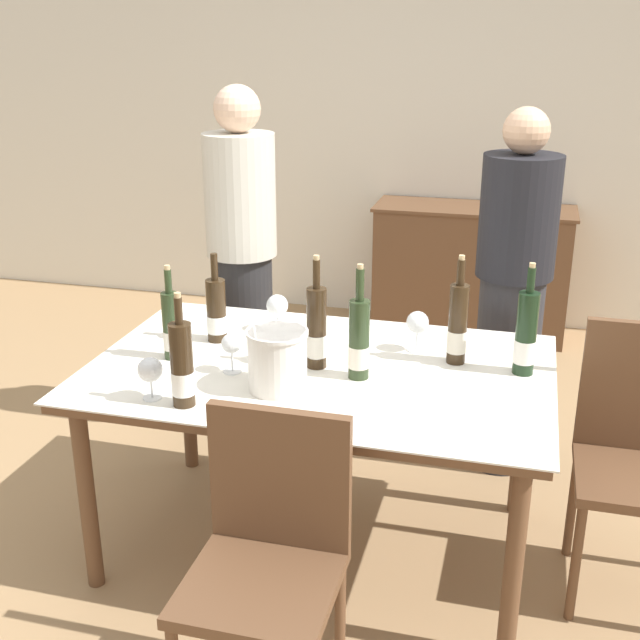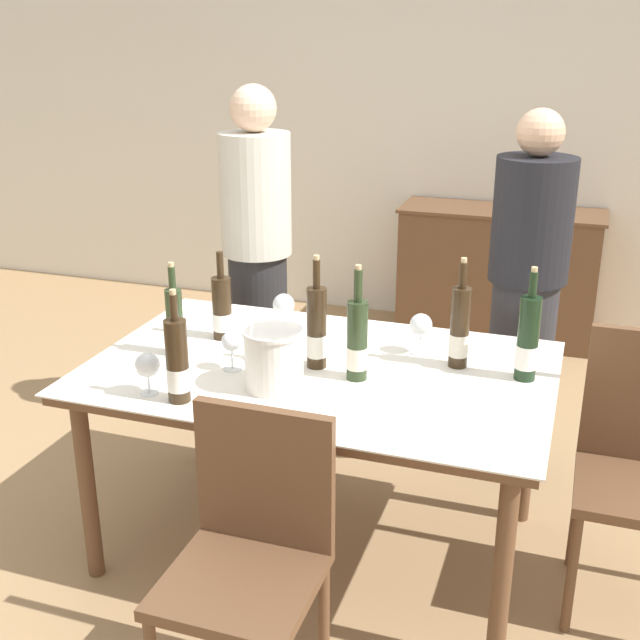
% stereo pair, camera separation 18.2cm
% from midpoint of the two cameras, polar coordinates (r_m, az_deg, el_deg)
% --- Properties ---
extents(ground_plane, '(12.00, 12.00, 0.00)m').
position_cam_midpoint_polar(ground_plane, '(3.27, 1.66, -15.65)').
color(ground_plane, '#A37F56').
extents(back_wall, '(8.00, 0.10, 2.80)m').
position_cam_midpoint_polar(back_wall, '(5.41, 10.89, 14.41)').
color(back_wall, silver).
rests_on(back_wall, ground_plane).
extents(sideboard_cabinet, '(1.25, 0.46, 0.84)m').
position_cam_midpoint_polar(sideboard_cabinet, '(5.28, 13.47, 3.20)').
color(sideboard_cabinet, brown).
rests_on(sideboard_cabinet, ground_plane).
extents(dining_table, '(1.65, 1.06, 0.76)m').
position_cam_midpoint_polar(dining_table, '(2.92, 1.79, -4.61)').
color(dining_table, brown).
rests_on(dining_table, ground_plane).
extents(ice_bucket, '(0.21, 0.21, 0.21)m').
position_cam_midpoint_polar(ice_bucket, '(2.69, -1.36, -2.69)').
color(ice_bucket, white).
rests_on(ice_bucket, dining_table).
extents(wine_bottle_0, '(0.07, 0.07, 0.41)m').
position_cam_midpoint_polar(wine_bottle_0, '(2.75, 4.56, -1.56)').
color(wine_bottle_0, '#28381E').
rests_on(wine_bottle_0, dining_table).
extents(wine_bottle_1, '(0.08, 0.08, 0.41)m').
position_cam_midpoint_polar(wine_bottle_1, '(2.86, 16.34, -1.45)').
color(wine_bottle_1, black).
rests_on(wine_bottle_1, dining_table).
extents(wine_bottle_2, '(0.08, 0.08, 0.35)m').
position_cam_midpoint_polar(wine_bottle_2, '(3.13, -5.33, 0.74)').
color(wine_bottle_2, '#332314').
rests_on(wine_bottle_2, dining_table).
extents(wine_bottle_3, '(0.07, 0.07, 0.40)m').
position_cam_midpoint_polar(wine_bottle_3, '(2.91, 11.68, -0.66)').
color(wine_bottle_3, '#332314').
rests_on(wine_bottle_3, dining_table).
extents(wine_bottle_4, '(0.06, 0.06, 0.36)m').
position_cam_midpoint_polar(wine_bottle_4, '(2.99, -8.57, -0.24)').
color(wine_bottle_4, '#28381E').
rests_on(wine_bottle_4, dining_table).
extents(wine_bottle_5, '(0.08, 0.08, 0.38)m').
position_cam_midpoint_polar(wine_bottle_5, '(2.61, -8.14, -3.09)').
color(wine_bottle_5, '#332314').
rests_on(wine_bottle_5, dining_table).
extents(wine_bottle_6, '(0.07, 0.07, 0.42)m').
position_cam_midpoint_polar(wine_bottle_6, '(2.84, 1.59, -0.73)').
color(wine_bottle_6, '#332314').
rests_on(wine_bottle_6, dining_table).
extents(wine_glass_0, '(0.09, 0.09, 0.15)m').
position_cam_midpoint_polar(wine_glass_0, '(3.20, -0.97, 1.03)').
color(wine_glass_0, white).
rests_on(wine_glass_0, dining_table).
extents(wine_glass_1, '(0.08, 0.08, 0.15)m').
position_cam_midpoint_polar(wine_glass_1, '(2.69, -10.28, -3.26)').
color(wine_glass_1, white).
rests_on(wine_glass_1, dining_table).
extents(wine_glass_2, '(0.07, 0.07, 0.14)m').
position_cam_midpoint_polar(wine_glass_2, '(2.84, -4.49, -1.65)').
color(wine_glass_2, white).
rests_on(wine_glass_2, dining_table).
extents(wine_glass_3, '(0.08, 0.08, 0.16)m').
position_cam_midpoint_polar(wine_glass_3, '(3.01, 8.92, -0.44)').
color(wine_glass_3, white).
rests_on(wine_glass_3, dining_table).
extents(chair_near_front, '(0.42, 0.42, 0.91)m').
position_cam_midpoint_polar(chair_near_front, '(2.37, -2.62, -15.73)').
color(chair_near_front, brown).
rests_on(chair_near_front, ground_plane).
extents(person_host, '(0.33, 0.33, 1.68)m').
position_cam_midpoint_polar(person_host, '(3.83, -3.11, 3.92)').
color(person_host, '#262628').
rests_on(person_host, ground_plane).
extents(person_guest_left, '(0.33, 0.33, 1.61)m').
position_cam_midpoint_polar(person_guest_left, '(3.55, 15.80, 1.21)').
color(person_guest_left, '#2D2D33').
rests_on(person_guest_left, ground_plane).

